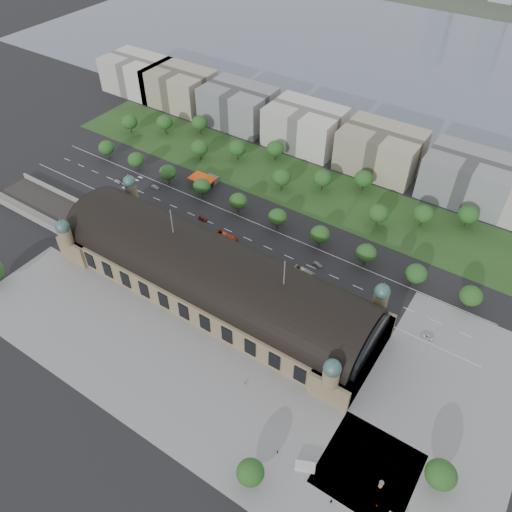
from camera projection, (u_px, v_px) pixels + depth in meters
The scene contains 61 objects.
ground at pixel (214, 292), 221.56m from camera, with size 900.00×900.00×0.00m, color black.
station at pixel (213, 276), 214.54m from camera, with size 150.00×48.40×44.30m.
track_cutting at pixel (46, 210), 264.20m from camera, with size 70.00×24.00×3.10m.
plaza_south at pixel (166, 373), 190.71m from camera, with size 190.00×48.00×0.12m, color gray.
plaza_east at pixel (442, 408), 179.92m from camera, with size 56.00×100.00×0.12m, color gray.
road_slab at pixel (228, 230), 252.79m from camera, with size 260.00×26.00×0.10m, color black.
grass_belt at pixel (292, 182), 284.27m from camera, with size 300.00×45.00×0.10m, color #27481D.
petrol_station at pixel (208, 179), 281.10m from camera, with size 14.00×13.00×5.05m.
lake at pixel (437, 67), 403.08m from camera, with size 700.00×320.00×0.08m, color slate.
far_shore at pixel (500, 3), 524.91m from camera, with size 700.00×120.00×0.14m, color #44513D.
office_0 at pixel (137, 74), 363.11m from camera, with size 45.00×32.00×24.00m, color silver.
office_1 at pixel (179, 88), 346.94m from camera, with size 45.00×32.00×24.00m, color tan.
office_2 at pixel (238, 106), 326.73m from camera, with size 45.00×32.00×24.00m, color gray.
office_3 at pixel (305, 127), 306.51m from camera, with size 45.00×32.00×24.00m, color silver.
office_4 at pixel (381, 150), 286.30m from camera, with size 45.00×32.00×24.00m, color tan.
office_5 at pixel (468, 178), 266.09m from camera, with size 45.00×32.00×24.00m, color gray.
tree_row_0 at pixel (107, 148), 297.29m from camera, with size 9.60×9.60×11.52m.
tree_row_1 at pixel (136, 160), 287.58m from camera, with size 9.60×9.60×11.52m.
tree_row_2 at pixel (168, 172), 277.88m from camera, with size 9.60×9.60×11.52m.
tree_row_3 at pixel (202, 186), 268.18m from camera, with size 9.60×9.60×11.52m.
tree_row_4 at pixel (238, 201), 258.48m from camera, with size 9.60×9.60×11.52m.
tree_row_5 at pixel (277, 217), 248.77m from camera, with size 9.60×9.60×11.52m.
tree_row_6 at pixel (320, 234), 239.07m from camera, with size 9.60×9.60×11.52m.
tree_row_7 at pixel (366, 253), 229.37m from camera, with size 9.60×9.60×11.52m.
tree_row_8 at pixel (416, 273), 219.67m from camera, with size 9.60×9.60×11.52m.
tree_row_9 at pixel (471, 296), 209.96m from camera, with size 9.60×9.60×11.52m.
tree_belt_0 at pixel (130, 122), 319.18m from camera, with size 10.40×10.40×12.48m.
tree_belt_1 at pixel (165, 122), 318.81m from camera, with size 10.40×10.40×12.48m.
tree_belt_2 at pixel (200, 123), 318.44m from camera, with size 10.40×10.40×12.48m.
tree_belt_3 at pixel (200, 148), 296.14m from camera, with size 10.40×10.40×12.48m.
tree_belt_4 at pixel (237, 148), 295.77m from camera, with size 10.40×10.40×12.48m.
tree_belt_5 at pixel (275, 148), 295.39m from camera, with size 10.40×10.40×12.48m.
tree_belt_6 at pixel (282, 178), 273.09m from camera, with size 10.40×10.40×12.48m.
tree_belt_7 at pixel (323, 178), 272.72m from camera, with size 10.40×10.40×12.48m.
tree_belt_8 at pixel (364, 179), 272.35m from camera, with size 10.40×10.40×12.48m.
tree_belt_9 at pixel (378, 213), 250.05m from camera, with size 10.40×10.40×12.48m.
tree_belt_10 at pixel (423, 214), 249.68m from camera, with size 10.40×10.40×12.48m.
tree_belt_11 at pixel (468, 214), 249.31m from camera, with size 10.40×10.40×12.48m.
tree_plaza_ne at pixel (441, 475), 154.96m from camera, with size 10.00×10.00×11.69m.
tree_plaza_s at pixel (250, 472), 156.11m from camera, with size 9.00×9.00×10.64m.
traffic_car_0 at pixel (117, 181), 283.26m from camera, with size 1.93×4.80×1.64m, color silver.
traffic_car_1 at pixel (155, 187), 279.14m from camera, with size 1.62×4.65×1.53m, color #93949B.
traffic_car_3 at pixel (203, 219), 258.30m from camera, with size 2.00×4.93×1.43m, color maroon.
traffic_car_5 at pixel (318, 265), 233.30m from camera, with size 1.69×4.86×1.60m, color slate.
traffic_car_6 at pixel (427, 336), 202.88m from camera, with size 2.33×5.05×1.40m, color silver.
parked_car_0 at pixel (148, 220), 257.45m from camera, with size 1.65×4.74×1.56m, color black.
parked_car_1 at pixel (133, 207), 265.71m from camera, with size 2.47×5.36×1.49m, color maroon.
parked_car_2 at pixel (150, 219), 258.15m from camera, with size 1.82×4.48×1.30m, color #171F40.
parked_car_3 at pixel (156, 217), 259.21m from camera, with size 1.90×4.73×1.61m, color #55565C.
parked_car_4 at pixel (183, 230), 251.94m from camera, with size 1.58×4.52×1.49m, color white.
parked_car_5 at pixel (184, 237), 248.03m from camera, with size 2.23×4.84×1.35m, color #9A9CA3.
parked_car_6 at pixel (176, 233), 249.98m from camera, with size 1.78×4.38×1.27m, color black.
bus_west at pixel (227, 237), 246.58m from camera, with size 2.76×11.78×3.28m, color #CF4421.
bus_mid at pixel (284, 271), 228.76m from camera, with size 2.99×12.78×3.56m, color beige.
bus_east at pixel (305, 272), 228.78m from camera, with size 2.49×10.63×2.96m, color beige.
van_south at pixel (304, 467), 162.91m from camera, with size 7.19×5.10×2.89m.
advertising_column at pixel (381, 484), 158.56m from camera, with size 1.58×1.58×2.99m.
pedestrian_0 at pixel (245, 384), 186.42m from camera, with size 0.76×0.43×1.55m, color gray.
pedestrian_1 at pixel (278, 452), 166.93m from camera, with size 0.72×0.47×1.97m, color gray.
pedestrian_3 at pixel (377, 506), 154.41m from camera, with size 1.08×0.52×1.85m, color gray.
pedestrian_4 at pixel (331, 502), 155.31m from camera, with size 1.15×0.50×1.77m, color gray.
Camera 1 is at (98.97, -115.54, 162.93)m, focal length 35.00 mm.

